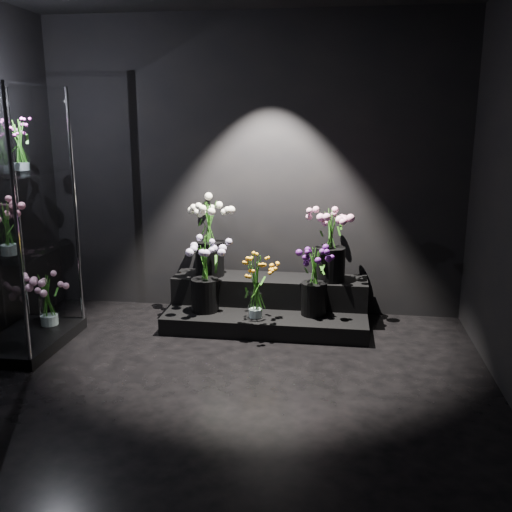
# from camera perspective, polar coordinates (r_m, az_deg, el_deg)

# --- Properties ---
(floor) EXTENTS (4.00, 4.00, 0.00)m
(floor) POSITION_cam_1_polar(r_m,az_deg,el_deg) (3.94, -5.01, -14.56)
(floor) COLOR black
(floor) RESTS_ON ground
(wall_back) EXTENTS (4.00, 0.00, 4.00)m
(wall_back) POSITION_cam_1_polar(r_m,az_deg,el_deg) (5.46, -0.46, 8.83)
(wall_back) COLOR black
(wall_back) RESTS_ON floor
(wall_front) EXTENTS (4.00, 0.00, 4.00)m
(wall_front) POSITION_cam_1_polar(r_m,az_deg,el_deg) (1.67, -21.93, -3.41)
(wall_front) COLOR black
(wall_front) RESTS_ON floor
(display_riser) EXTENTS (1.82, 0.81, 0.40)m
(display_riser) POSITION_cam_1_polar(r_m,az_deg,el_deg) (5.33, 1.23, -4.87)
(display_riser) COLOR black
(display_riser) RESTS_ON floor
(display_case) EXTENTS (0.57, 0.96, 2.11)m
(display_case) POSITION_cam_1_polar(r_m,az_deg,el_deg) (4.92, -22.71, 3.17)
(display_case) COLOR black
(display_case) RESTS_ON floor
(bouquet_orange_bells) EXTENTS (0.32, 0.32, 0.56)m
(bouquet_orange_bells) POSITION_cam_1_polar(r_m,az_deg,el_deg) (4.95, -0.07, -2.99)
(bouquet_orange_bells) COLOR white
(bouquet_orange_bells) RESTS_ON display_riser
(bouquet_lilac) EXTENTS (0.46, 0.46, 0.69)m
(bouquet_lilac) POSITION_cam_1_polar(r_m,az_deg,el_deg) (5.12, -5.18, -1.26)
(bouquet_lilac) COLOR black
(bouquet_lilac) RESTS_ON display_riser
(bouquet_purple) EXTENTS (0.36, 0.36, 0.61)m
(bouquet_purple) POSITION_cam_1_polar(r_m,az_deg,el_deg) (5.04, 5.86, -2.22)
(bouquet_purple) COLOR black
(bouquet_purple) RESTS_ON display_riser
(bouquet_cream_roses) EXTENTS (0.50, 0.50, 0.71)m
(bouquet_cream_roses) POSITION_cam_1_polar(r_m,az_deg,el_deg) (5.35, -4.68, 2.23)
(bouquet_cream_roses) COLOR black
(bouquet_cream_roses) RESTS_ON display_riser
(bouquet_pink_roses) EXTENTS (0.45, 0.45, 0.67)m
(bouquet_pink_roses) POSITION_cam_1_polar(r_m,az_deg,el_deg) (5.21, 7.47, 1.46)
(bouquet_pink_roses) COLOR black
(bouquet_pink_roses) RESTS_ON display_riser
(bouquet_case_pink) EXTENTS (0.34, 0.34, 0.41)m
(bouquet_case_pink) POSITION_cam_1_polar(r_m,az_deg,el_deg) (4.79, -23.62, 2.63)
(bouquet_case_pink) COLOR white
(bouquet_case_pink) RESTS_ON display_case
(bouquet_case_magenta) EXTENTS (0.22, 0.22, 0.40)m
(bouquet_case_magenta) POSITION_cam_1_polar(r_m,az_deg,el_deg) (5.04, -22.53, 10.16)
(bouquet_case_magenta) COLOR white
(bouquet_case_magenta) RESTS_ON display_case
(bouquet_case_base_pink) EXTENTS (0.44, 0.44, 0.46)m
(bouquet_case_base_pink) POSITION_cam_1_polar(r_m,az_deg,el_deg) (5.27, -20.13, -4.00)
(bouquet_case_base_pink) COLOR white
(bouquet_case_base_pink) RESTS_ON display_case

